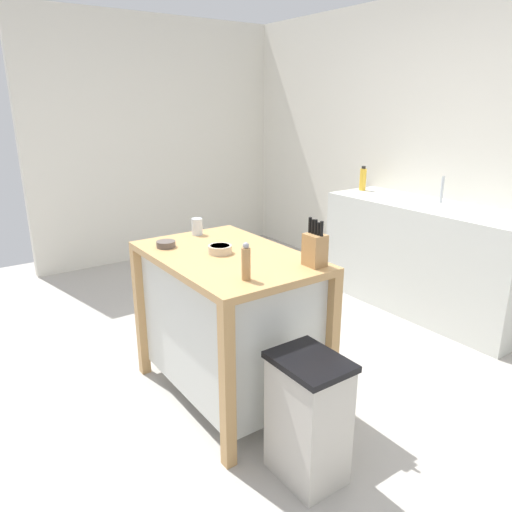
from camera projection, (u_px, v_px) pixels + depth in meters
The scene contains 13 objects.
ground_plane at pixel (241, 389), 3.01m from camera, with size 6.86×6.86×0.00m, color #ADA8A0.
wall_back at pixel (477, 156), 3.89m from camera, with size 5.86×0.10×2.60m, color silver.
wall_left at pixel (159, 141), 5.37m from camera, with size 0.10×2.92×2.60m, color silver.
kitchen_island at pixel (228, 318), 2.83m from camera, with size 1.11×0.73×0.90m.
knife_block at pixel (315, 249), 2.48m from camera, with size 0.11×0.09×0.25m.
bowl_ceramic_wide at pixel (220, 249), 2.71m from camera, with size 0.13×0.13×0.05m.
bowl_ceramic_small at pixel (166, 244), 2.82m from camera, with size 0.11×0.11×0.04m.
drinking_cup at pixel (197, 227), 3.08m from camera, with size 0.07×0.07×0.11m.
pepper_grinder at pixel (246, 262), 2.29m from camera, with size 0.04×0.04×0.19m.
trash_bin at pixel (308, 418), 2.23m from camera, with size 0.36×0.28×0.63m.
sink_counter at pixel (424, 258), 4.06m from camera, with size 1.77×0.60×0.92m.
sink_faucet at pixel (442, 190), 3.97m from camera, with size 0.02×0.02×0.22m.
bottle_spray_cleaner at pixel (363, 179), 4.52m from camera, with size 0.06×0.06×0.23m.
Camera 1 is at (2.19, -1.43, 1.72)m, focal length 33.62 mm.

